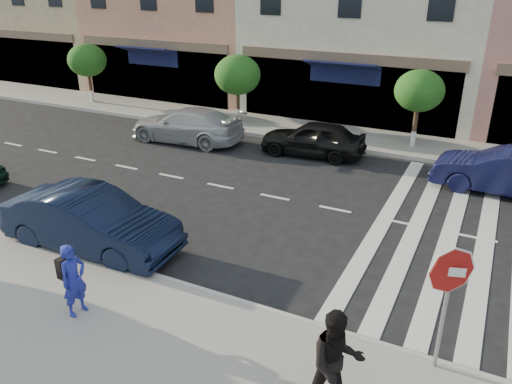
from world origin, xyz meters
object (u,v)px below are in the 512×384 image
photographer (74,280)px  car_far_right (508,172)px  car_far_left (187,125)px  stop_sign (449,282)px  car_far_mid (313,139)px  car_near_mid (91,221)px  walker (336,363)px

photographer → car_far_right: (7.58, 10.92, -0.18)m
photographer → car_far_left: photographer is taller
stop_sign → car_far_mid: 11.71m
car_far_mid → car_near_mid: bearing=-19.7°
photographer → car_far_right: photographer is taller
stop_sign → photographer: bearing=176.5°
car_far_right → car_near_mid: bearing=-44.0°
walker → car_far_right: (2.13, 10.95, -0.32)m
car_far_right → photographer: bearing=-31.4°
car_near_mid → car_far_left: (-2.86, 8.60, -0.07)m
walker → car_near_mid: bearing=128.5°
car_near_mid → car_far_left: size_ratio=0.97×
photographer → car_far_mid: bearing=2.6°
stop_sign → photographer: size_ratio=1.55×
walker → car_far_left: size_ratio=0.37×
car_near_mid → car_far_left: car_near_mid is taller
stop_sign → car_far_mid: (-6.04, 9.96, -1.23)m
stop_sign → car_near_mid: size_ratio=0.51×
walker → car_far_mid: 12.57m
car_near_mid → car_far_right: car_near_mid is taller
walker → car_far_left: 14.89m
car_near_mid → photographer: bearing=-144.8°
walker → car_far_left: walker is taller
stop_sign → car_near_mid: 8.65m
walker → stop_sign: bearing=18.4°
car_near_mid → car_far_left: bearing=16.1°
car_far_left → car_far_right: car_far_right is taller
photographer → car_near_mid: bearing=43.7°
car_far_mid → car_far_left: bearing=-87.2°
photographer → walker: walker is taller
stop_sign → car_far_left: 14.75m
photographer → car_far_left: (-4.64, 10.92, -0.22)m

